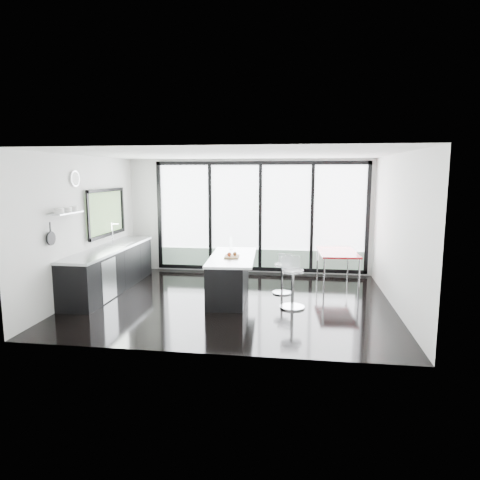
# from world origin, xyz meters

# --- Properties ---
(floor) EXTENTS (6.00, 5.00, 0.00)m
(floor) POSITION_xyz_m (0.00, 0.00, 0.00)
(floor) COLOR black
(floor) RESTS_ON ground
(ceiling) EXTENTS (6.00, 5.00, 0.00)m
(ceiling) POSITION_xyz_m (0.00, 0.00, 2.80)
(ceiling) COLOR white
(ceiling) RESTS_ON wall_back
(wall_back) EXTENTS (6.00, 0.09, 2.80)m
(wall_back) POSITION_xyz_m (0.27, 2.47, 1.27)
(wall_back) COLOR silver
(wall_back) RESTS_ON ground
(wall_front) EXTENTS (6.00, 0.00, 2.80)m
(wall_front) POSITION_xyz_m (0.00, -2.50, 1.40)
(wall_front) COLOR silver
(wall_front) RESTS_ON ground
(wall_left) EXTENTS (0.26, 5.00, 2.80)m
(wall_left) POSITION_xyz_m (-2.97, 0.27, 1.56)
(wall_left) COLOR silver
(wall_left) RESTS_ON ground
(wall_right) EXTENTS (0.00, 5.00, 2.80)m
(wall_right) POSITION_xyz_m (3.00, 0.00, 1.40)
(wall_right) COLOR silver
(wall_right) RESTS_ON ground
(counter_cabinets) EXTENTS (0.69, 3.24, 1.36)m
(counter_cabinets) POSITION_xyz_m (-2.67, 0.40, 0.46)
(counter_cabinets) COLOR black
(counter_cabinets) RESTS_ON floor
(island) EXTENTS (1.00, 2.11, 1.09)m
(island) POSITION_xyz_m (-0.11, 0.24, 0.43)
(island) COLOR black
(island) RESTS_ON floor
(bar_stool_near) EXTENTS (0.55, 0.55, 0.72)m
(bar_stool_near) POSITION_xyz_m (1.15, -0.29, 0.36)
(bar_stool_near) COLOR silver
(bar_stool_near) RESTS_ON floor
(bar_stool_far) EXTENTS (0.51, 0.51, 0.63)m
(bar_stool_far) POSITION_xyz_m (0.92, 0.66, 0.31)
(bar_stool_far) COLOR silver
(bar_stool_far) RESTS_ON floor
(red_table) EXTENTS (0.90, 1.47, 0.76)m
(red_table) POSITION_xyz_m (2.09, 1.51, 0.38)
(red_table) COLOR maroon
(red_table) RESTS_ON floor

